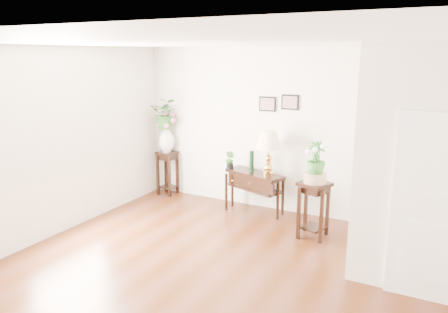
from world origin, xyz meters
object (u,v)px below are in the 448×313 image
Objects in this scene: plant_stand_a at (168,173)px; console_table at (254,192)px; plant_stand_b at (313,210)px; table_lamp at (269,154)px.

console_table is at bearing -4.85° from plant_stand_a.
plant_stand_b is (1.20, -0.54, 0.06)m from console_table.
plant_stand_b is (0.95, -0.54, -0.64)m from table_lamp.
plant_stand_b is (3.12, -0.71, 0.00)m from plant_stand_a.
plant_stand_a and plant_stand_b have the same top height.
plant_stand_b reaches higher than console_table.
plant_stand_a is (-1.92, 0.16, 0.06)m from console_table.
console_table is 0.75m from table_lamp.
console_table is 1.45× the size of table_lamp.
plant_stand_a is at bearing -165.39° from console_table.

